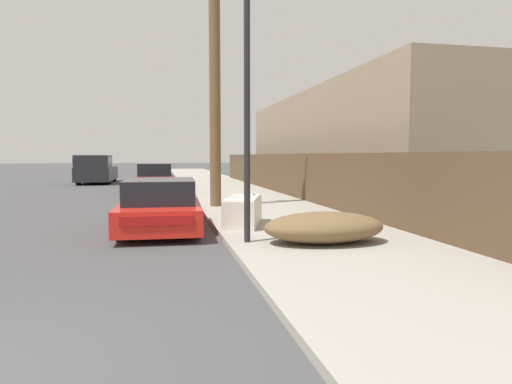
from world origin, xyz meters
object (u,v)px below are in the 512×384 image
at_px(brush_pile, 324,227).
at_px(discarded_fridge, 243,211).
at_px(utility_pole, 215,80).
at_px(car_parked_mid, 155,179).
at_px(pickup_truck, 96,169).
at_px(parked_sports_car_red, 161,206).
at_px(street_lamp, 247,86).

bearing_deg(brush_pile, discarded_fridge, 114.42).
relative_size(utility_pole, brush_pile, 3.44).
xyz_separation_m(car_parked_mid, pickup_truck, (-3.76, 8.29, 0.24)).
distance_m(discarded_fridge, car_parked_mid, 11.94).
relative_size(parked_sports_car_red, car_parked_mid, 1.07).
distance_m(car_parked_mid, pickup_truck, 9.11).
bearing_deg(utility_pole, brush_pile, -79.41).
bearing_deg(street_lamp, discarded_fridge, 81.79).
bearing_deg(parked_sports_car_red, street_lamp, -55.69).
xyz_separation_m(discarded_fridge, pickup_truck, (-5.92, 20.03, 0.44)).
distance_m(discarded_fridge, brush_pile, 2.72).
relative_size(car_parked_mid, brush_pile, 1.81).
relative_size(discarded_fridge, street_lamp, 0.38).
bearing_deg(parked_sports_car_red, discarded_fridge, -11.28).
bearing_deg(utility_pole, street_lamp, -91.50).
xyz_separation_m(parked_sports_car_red, pickup_truck, (-4.00, 19.57, 0.34)).
distance_m(discarded_fridge, utility_pole, 5.71).
distance_m(parked_sports_car_red, car_parked_mid, 11.28).
xyz_separation_m(pickup_truck, utility_pole, (5.79, -15.75, 3.33)).
relative_size(parked_sports_car_red, street_lamp, 0.87).
distance_m(pickup_truck, utility_pole, 17.11).
bearing_deg(car_parked_mid, utility_pole, -74.37).
bearing_deg(utility_pole, pickup_truck, 110.17).
height_order(pickup_truck, brush_pile, pickup_truck).
distance_m(pickup_truck, street_lamp, 22.96).
xyz_separation_m(car_parked_mid, utility_pole, (2.02, -7.47, 3.58)).
xyz_separation_m(parked_sports_car_red, street_lamp, (1.62, -2.58, 2.53)).
height_order(parked_sports_car_red, pickup_truck, pickup_truck).
bearing_deg(pickup_truck, discarded_fridge, 106.64).
bearing_deg(brush_pile, street_lamp, 165.96).
bearing_deg(car_parked_mid, brush_pile, -76.51).
relative_size(car_parked_mid, utility_pole, 0.53).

